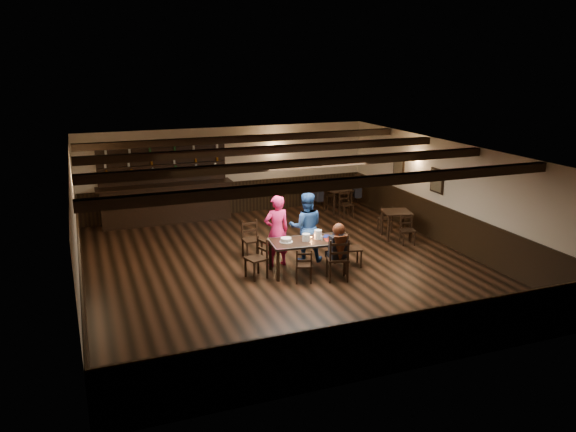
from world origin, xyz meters
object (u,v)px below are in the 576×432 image
object	(u,v)px
bar_counter	(166,198)
man_blue	(306,227)
dining_table	(308,243)
woman_pink	(277,231)
chair_near_left	(304,263)
cake	(286,240)
chair_near_right	(338,257)

from	to	relation	value
bar_counter	man_blue	bearing A→B (deg)	-60.24
dining_table	woman_pink	bearing A→B (deg)	129.23
chair_near_left	woman_pink	world-z (taller)	woman_pink
dining_table	cake	xyz separation A→B (m)	(-0.50, 0.08, 0.11)
cake	chair_near_left	bearing A→B (deg)	-75.77
chair_near_right	cake	bearing A→B (deg)	137.82
cake	bar_counter	size ratio (longest dim) A/B	0.08
bar_counter	chair_near_left	bearing A→B (deg)	-70.93
chair_near_left	cake	bearing A→B (deg)	104.23
woman_pink	cake	distance (m)	0.56
woman_pink	man_blue	distance (m)	0.77
man_blue	bar_counter	world-z (taller)	bar_counter
man_blue	cake	bearing A→B (deg)	57.85
dining_table	man_blue	xyz separation A→B (m)	(0.24, 0.72, 0.16)
woman_pink	chair_near_right	bearing A→B (deg)	119.57
dining_table	chair_near_right	distance (m)	0.85
chair_near_right	man_blue	world-z (taller)	man_blue
man_blue	cake	distance (m)	0.98
chair_near_right	cake	size ratio (longest dim) A/B	3.23
chair_near_left	man_blue	distance (m)	1.47
man_blue	bar_counter	distance (m)	5.24
woman_pink	dining_table	bearing A→B (deg)	124.90
chair_near_left	woman_pink	size ratio (longest dim) A/B	0.45
dining_table	chair_near_right	xyz separation A→B (m)	(0.40, -0.74, -0.11)
dining_table	man_blue	world-z (taller)	man_blue
chair_near_right	cake	distance (m)	1.24
dining_table	chair_near_left	distance (m)	0.70
man_blue	dining_table	bearing A→B (deg)	88.49
chair_near_right	cake	xyz separation A→B (m)	(-0.90, 0.82, 0.23)
dining_table	woman_pink	world-z (taller)	woman_pink
chair_near_left	bar_counter	xyz separation A→B (m)	(-2.02, 5.84, 0.28)
dining_table	man_blue	size ratio (longest dim) A/B	1.06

